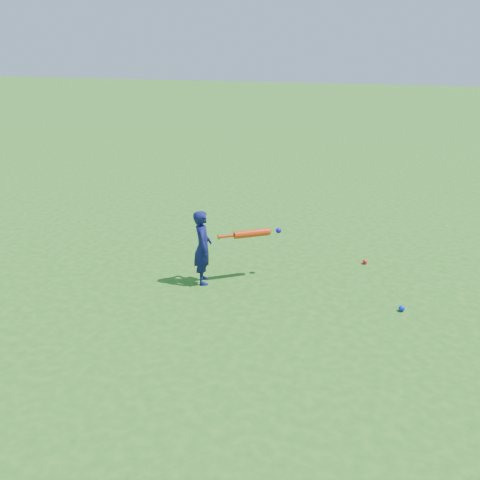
{
  "coord_description": "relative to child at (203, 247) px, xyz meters",
  "views": [
    {
      "loc": [
        3.01,
        -6.25,
        2.89
      ],
      "look_at": [
        0.86,
        -0.1,
        0.53
      ],
      "focal_mm": 40.0,
      "sensor_mm": 36.0,
      "label": 1
    }
  ],
  "objects": [
    {
      "name": "child",
      "position": [
        0.0,
        0.0,
        0.0
      ],
      "size": [
        0.35,
        0.42,
        0.97
      ],
      "primitive_type": "imported",
      "rotation": [
        0.0,
        0.0,
        1.98
      ],
      "color": "#10124A",
      "rests_on": "ground"
    },
    {
      "name": "bat_swing",
      "position": [
        0.57,
        0.36,
        0.13
      ],
      "size": [
        0.71,
        0.57,
        0.1
      ],
      "rotation": [
        0.0,
        0.0,
        0.65
      ],
      "color": "red",
      "rests_on": "ground"
    },
    {
      "name": "ground_ball_blue",
      "position": [
        2.49,
        0.0,
        -0.45
      ],
      "size": [
        0.07,
        0.07,
        0.07
      ],
      "primitive_type": "sphere",
      "color": "#0C24CC",
      "rests_on": "ground"
    },
    {
      "name": "ground_ball_red",
      "position": [
        1.91,
        1.32,
        -0.45
      ],
      "size": [
        0.07,
        0.07,
        0.07
      ],
      "primitive_type": "sphere",
      "color": "red",
      "rests_on": "ground"
    },
    {
      "name": "ground",
      "position": [
        -0.47,
        0.4,
        -0.48
      ],
      "size": [
        80.0,
        80.0,
        0.0
      ],
      "primitive_type": "plane",
      "color": "#205E16",
      "rests_on": "ground"
    }
  ]
}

